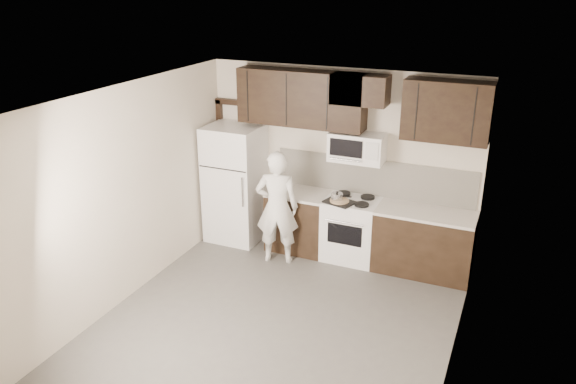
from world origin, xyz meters
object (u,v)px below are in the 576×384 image
Objects in this scene: stove at (351,229)px; microwave at (357,147)px; person at (277,207)px; refrigerator at (235,184)px.

microwave is (-0.00, 0.12, 1.19)m from stove.
refrigerator is at bearing -42.95° from person.
microwave reaches higher than person.
person is at bearing -147.14° from microwave.
stove is 1.13m from person.
microwave is 1.39m from person.
person is (0.91, -0.44, -0.07)m from refrigerator.
stove is 0.52× the size of refrigerator.
refrigerator is at bearing -174.85° from microwave.
stove is at bearing 1.51° from refrigerator.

